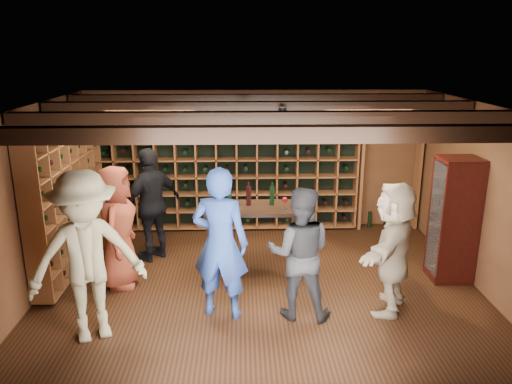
{
  "coord_description": "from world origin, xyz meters",
  "views": [
    {
      "loc": [
        -0.26,
        -6.32,
        3.23
      ],
      "look_at": [
        -0.07,
        0.2,
        1.32
      ],
      "focal_mm": 35.0,
      "sensor_mm": 36.0,
      "label": 1
    }
  ],
  "objects_px": {
    "man_blue_shirt": "(220,243)",
    "guest_woman_black": "(152,205)",
    "tasting_table": "(252,215)",
    "display_cabinet": "(453,222)",
    "man_grey_suit": "(300,253)",
    "guest_red_floral": "(117,227)",
    "guest_khaki": "(87,257)",
    "guest_beige": "(393,248)"
  },
  "relations": [
    {
      "from": "man_blue_shirt",
      "to": "guest_woman_black",
      "type": "height_order",
      "value": "man_blue_shirt"
    },
    {
      "from": "tasting_table",
      "to": "display_cabinet",
      "type": "bearing_deg",
      "value": -5.41
    },
    {
      "from": "man_blue_shirt",
      "to": "man_grey_suit",
      "type": "bearing_deg",
      "value": -169.66
    },
    {
      "from": "man_blue_shirt",
      "to": "guest_red_floral",
      "type": "distance_m",
      "value": 1.68
    },
    {
      "from": "man_grey_suit",
      "to": "tasting_table",
      "type": "height_order",
      "value": "man_grey_suit"
    },
    {
      "from": "display_cabinet",
      "to": "guest_khaki",
      "type": "bearing_deg",
      "value": -163.6
    },
    {
      "from": "man_grey_suit",
      "to": "guest_woman_black",
      "type": "bearing_deg",
      "value": -31.68
    },
    {
      "from": "guest_khaki",
      "to": "guest_beige",
      "type": "distance_m",
      "value": 3.63
    },
    {
      "from": "display_cabinet",
      "to": "man_grey_suit",
      "type": "relative_size",
      "value": 1.06
    },
    {
      "from": "man_blue_shirt",
      "to": "guest_khaki",
      "type": "distance_m",
      "value": 1.53
    },
    {
      "from": "guest_woman_black",
      "to": "tasting_table",
      "type": "bearing_deg",
      "value": 113.0
    },
    {
      "from": "man_grey_suit",
      "to": "guest_khaki",
      "type": "distance_m",
      "value": 2.45
    },
    {
      "from": "man_blue_shirt",
      "to": "guest_red_floral",
      "type": "bearing_deg",
      "value": -17.72
    },
    {
      "from": "guest_woman_black",
      "to": "tasting_table",
      "type": "xyz_separation_m",
      "value": [
        1.53,
        -0.54,
        -0.0
      ]
    },
    {
      "from": "display_cabinet",
      "to": "man_blue_shirt",
      "type": "bearing_deg",
      "value": -164.04
    },
    {
      "from": "display_cabinet",
      "to": "man_blue_shirt",
      "type": "xyz_separation_m",
      "value": [
        -3.24,
        -0.93,
        0.09
      ]
    },
    {
      "from": "man_blue_shirt",
      "to": "man_grey_suit",
      "type": "distance_m",
      "value": 0.97
    },
    {
      "from": "guest_red_floral",
      "to": "man_blue_shirt",
      "type": "bearing_deg",
      "value": -120.38
    },
    {
      "from": "man_blue_shirt",
      "to": "guest_beige",
      "type": "relative_size",
      "value": 1.13
    },
    {
      "from": "display_cabinet",
      "to": "guest_woman_black",
      "type": "bearing_deg",
      "value": 169.17
    },
    {
      "from": "display_cabinet",
      "to": "guest_woman_black",
      "type": "xyz_separation_m",
      "value": [
        -4.36,
        0.83,
        0.03
      ]
    },
    {
      "from": "man_grey_suit",
      "to": "guest_red_floral",
      "type": "xyz_separation_m",
      "value": [
        -2.4,
        0.9,
        0.03
      ]
    },
    {
      "from": "man_blue_shirt",
      "to": "display_cabinet",
      "type": "bearing_deg",
      "value": -151.11
    },
    {
      "from": "tasting_table",
      "to": "man_grey_suit",
      "type": "bearing_deg",
      "value": -66.31
    },
    {
      "from": "guest_woman_black",
      "to": "tasting_table",
      "type": "distance_m",
      "value": 1.63
    },
    {
      "from": "man_grey_suit",
      "to": "tasting_table",
      "type": "xyz_separation_m",
      "value": [
        -0.54,
        1.26,
        0.06
      ]
    },
    {
      "from": "display_cabinet",
      "to": "guest_woman_black",
      "type": "relative_size",
      "value": 0.98
    },
    {
      "from": "man_blue_shirt",
      "to": "guest_khaki",
      "type": "xyz_separation_m",
      "value": [
        -1.46,
        -0.46,
        0.04
      ]
    },
    {
      "from": "guest_khaki",
      "to": "guest_beige",
      "type": "height_order",
      "value": "guest_khaki"
    },
    {
      "from": "guest_khaki",
      "to": "tasting_table",
      "type": "relative_size",
      "value": 1.46
    },
    {
      "from": "guest_red_floral",
      "to": "guest_khaki",
      "type": "distance_m",
      "value": 1.32
    },
    {
      "from": "display_cabinet",
      "to": "guest_beige",
      "type": "height_order",
      "value": "display_cabinet"
    },
    {
      "from": "man_blue_shirt",
      "to": "guest_beige",
      "type": "xyz_separation_m",
      "value": [
        2.13,
        0.07,
        -0.11
      ]
    },
    {
      "from": "man_blue_shirt",
      "to": "tasting_table",
      "type": "height_order",
      "value": "man_blue_shirt"
    },
    {
      "from": "man_grey_suit",
      "to": "display_cabinet",
      "type": "bearing_deg",
      "value": -147.65
    },
    {
      "from": "guest_woman_black",
      "to": "guest_red_floral",
      "type": "bearing_deg",
      "value": 22.5
    },
    {
      "from": "man_grey_suit",
      "to": "guest_beige",
      "type": "distance_m",
      "value": 1.18
    },
    {
      "from": "guest_red_floral",
      "to": "guest_khaki",
      "type": "height_order",
      "value": "guest_khaki"
    },
    {
      "from": "guest_woman_black",
      "to": "tasting_table",
      "type": "height_order",
      "value": "guest_woman_black"
    },
    {
      "from": "tasting_table",
      "to": "guest_woman_black",
      "type": "bearing_deg",
      "value": 161.0
    },
    {
      "from": "guest_khaki",
      "to": "guest_beige",
      "type": "bearing_deg",
      "value": -15.46
    },
    {
      "from": "display_cabinet",
      "to": "man_grey_suit",
      "type": "xyz_separation_m",
      "value": [
        -2.28,
        -0.97,
        -0.03
      ]
    }
  ]
}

